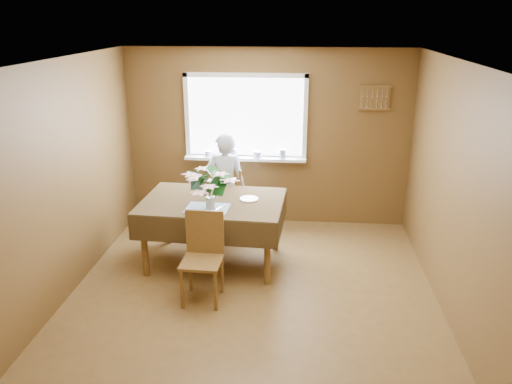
# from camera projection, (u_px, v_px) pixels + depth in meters

# --- Properties ---
(floor) EXTENTS (4.50, 4.50, 0.00)m
(floor) POSITION_uv_depth(u_px,v_px,m) (251.00, 301.00, 5.37)
(floor) COLOR brown
(floor) RESTS_ON ground
(ceiling) EXTENTS (4.50, 4.50, 0.00)m
(ceiling) POSITION_uv_depth(u_px,v_px,m) (250.00, 62.00, 4.53)
(ceiling) COLOR white
(ceiling) RESTS_ON wall_back
(wall_back) EXTENTS (4.00, 0.00, 4.00)m
(wall_back) POSITION_uv_depth(u_px,v_px,m) (267.00, 138.00, 7.06)
(wall_back) COLOR brown
(wall_back) RESTS_ON floor
(wall_front) EXTENTS (4.00, 0.00, 4.00)m
(wall_front) POSITION_uv_depth(u_px,v_px,m) (211.00, 324.00, 2.84)
(wall_front) COLOR brown
(wall_front) RESTS_ON floor
(wall_left) EXTENTS (0.00, 4.50, 4.50)m
(wall_left) POSITION_uv_depth(u_px,v_px,m) (58.00, 186.00, 5.12)
(wall_left) COLOR brown
(wall_left) RESTS_ON floor
(wall_right) EXTENTS (0.00, 4.50, 4.50)m
(wall_right) POSITION_uv_depth(u_px,v_px,m) (458.00, 198.00, 4.78)
(wall_right) COLOR brown
(wall_right) RESTS_ON floor
(window_assembly) EXTENTS (1.72, 0.20, 1.22)m
(window_assembly) POSITION_uv_depth(u_px,v_px,m) (246.00, 131.00, 7.00)
(window_assembly) COLOR white
(window_assembly) RESTS_ON wall_back
(spoon_rack) EXTENTS (0.44, 0.05, 0.33)m
(spoon_rack) POSITION_uv_depth(u_px,v_px,m) (375.00, 98.00, 6.70)
(spoon_rack) COLOR brown
(spoon_rack) RESTS_ON wall_back
(dining_table) EXTENTS (1.74, 1.23, 0.82)m
(dining_table) POSITION_uv_depth(u_px,v_px,m) (213.00, 208.00, 5.98)
(dining_table) COLOR brown
(dining_table) RESTS_ON floor
(chair_far) EXTENTS (0.43, 0.43, 0.95)m
(chair_far) POSITION_uv_depth(u_px,v_px,m) (228.00, 198.00, 6.87)
(chair_far) COLOR brown
(chair_far) RESTS_ON floor
(chair_near) EXTENTS (0.43, 0.43, 0.96)m
(chair_near) POSITION_uv_depth(u_px,v_px,m) (203.00, 253.00, 5.29)
(chair_near) COLOR brown
(chair_near) RESTS_ON floor
(seated_woman) EXTENTS (0.57, 0.41, 1.46)m
(seated_woman) POSITION_uv_depth(u_px,v_px,m) (226.00, 186.00, 6.70)
(seated_woman) COLOR white
(seated_woman) RESTS_ON floor
(flower_bouquet) EXTENTS (0.54, 0.54, 0.46)m
(flower_bouquet) POSITION_uv_depth(u_px,v_px,m) (210.00, 183.00, 5.61)
(flower_bouquet) COLOR white
(flower_bouquet) RESTS_ON dining_table
(side_plate) EXTENTS (0.26, 0.26, 0.01)m
(side_plate) POSITION_uv_depth(u_px,v_px,m) (249.00, 199.00, 5.98)
(side_plate) COLOR white
(side_plate) RESTS_ON dining_table
(table_knife) EXTENTS (0.11, 0.21, 0.00)m
(table_knife) POSITION_uv_depth(u_px,v_px,m) (221.00, 207.00, 5.72)
(table_knife) COLOR silver
(table_knife) RESTS_ON dining_table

